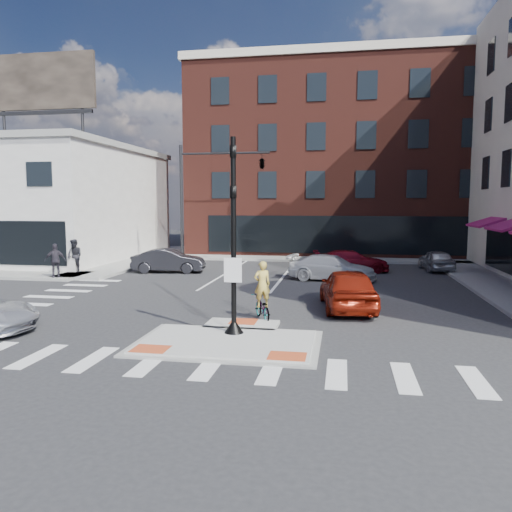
% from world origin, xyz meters
% --- Properties ---
extents(ground, '(120.00, 120.00, 0.00)m').
position_xyz_m(ground, '(0.00, 0.00, 0.00)').
color(ground, '#28282B').
rests_on(ground, ground).
extents(refuge_island, '(5.40, 4.65, 0.13)m').
position_xyz_m(refuge_island, '(0.00, -0.26, 0.05)').
color(refuge_island, gray).
rests_on(refuge_island, ground).
extents(sidewalk_nw, '(23.50, 20.50, 0.15)m').
position_xyz_m(sidewalk_nw, '(-16.76, 15.29, 0.08)').
color(sidewalk_nw, gray).
rests_on(sidewalk_nw, ground).
extents(sidewalk_e, '(3.00, 24.00, 0.15)m').
position_xyz_m(sidewalk_e, '(10.80, 10.00, 0.07)').
color(sidewalk_e, gray).
rests_on(sidewalk_e, ground).
extents(sidewalk_n, '(26.00, 3.00, 0.15)m').
position_xyz_m(sidewalk_n, '(3.00, 22.00, 0.07)').
color(sidewalk_n, gray).
rests_on(sidewalk_n, ground).
extents(building_nw, '(20.40, 16.40, 14.40)m').
position_xyz_m(building_nw, '(-21.98, 19.98, 4.23)').
color(building_nw, silver).
rests_on(building_nw, ground).
extents(building_n, '(24.40, 18.40, 15.50)m').
position_xyz_m(building_n, '(3.00, 31.99, 7.80)').
color(building_n, '#53211A').
rests_on(building_n, ground).
extents(building_far_left, '(10.00, 12.00, 10.00)m').
position_xyz_m(building_far_left, '(-4.00, 52.00, 5.00)').
color(building_far_left, slate).
rests_on(building_far_left, ground).
extents(building_far_right, '(12.00, 12.00, 12.00)m').
position_xyz_m(building_far_right, '(9.00, 54.00, 6.00)').
color(building_far_right, brown).
rests_on(building_far_right, ground).
extents(signal_pole, '(0.60, 0.60, 5.98)m').
position_xyz_m(signal_pole, '(0.00, 0.40, 2.36)').
color(signal_pole, black).
rests_on(signal_pole, refuge_island).
extents(mast_arm_signal, '(6.10, 2.24, 8.00)m').
position_xyz_m(mast_arm_signal, '(-3.47, 18.00, 6.21)').
color(mast_arm_signal, black).
rests_on(mast_arm_signal, ground).
extents(red_sedan, '(2.49, 4.97, 1.62)m').
position_xyz_m(red_sedan, '(3.51, 5.08, 0.81)').
color(red_sedan, maroon).
rests_on(red_sedan, ground).
extents(white_pickup, '(4.93, 2.61, 1.36)m').
position_xyz_m(white_pickup, '(2.72, 12.41, 0.68)').
color(white_pickup, silver).
rests_on(white_pickup, ground).
extents(bg_car_dark, '(4.44, 2.04, 1.41)m').
position_xyz_m(bg_car_dark, '(-6.99, 13.88, 0.71)').
color(bg_car_dark, '#222227').
rests_on(bg_car_dark, ground).
extents(bg_car_silver, '(1.86, 3.91, 1.29)m').
position_xyz_m(bg_car_silver, '(8.95, 17.41, 0.65)').
color(bg_car_silver, silver).
rests_on(bg_car_silver, ground).
extents(bg_car_red, '(4.71, 2.42, 1.31)m').
position_xyz_m(bg_car_red, '(3.79, 16.00, 0.65)').
color(bg_car_red, maroon).
rests_on(bg_car_red, ground).
extents(cyclist, '(1.21, 1.73, 2.10)m').
position_xyz_m(cyclist, '(0.50, 2.80, 0.71)').
color(cyclist, '#3F3F44').
rests_on(cyclist, ground).
extents(pedestrian_a, '(1.08, 0.93, 1.92)m').
position_xyz_m(pedestrian_a, '(-12.00, 12.00, 1.11)').
color(pedestrian_a, black).
rests_on(pedestrian_a, sidewalk_nw).
extents(pedestrian_b, '(1.14, 0.93, 1.82)m').
position_xyz_m(pedestrian_b, '(-12.00, 10.00, 1.06)').
color(pedestrian_b, '#302C35').
rests_on(pedestrian_b, sidewalk_nw).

